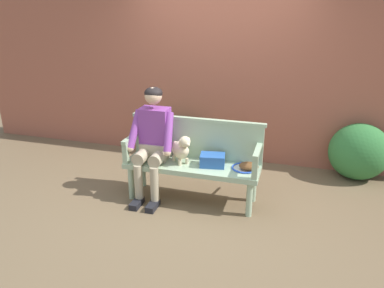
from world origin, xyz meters
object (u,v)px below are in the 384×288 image
object	(u,v)px
person_seated	(153,139)
tennis_racket	(245,167)
sports_bag	(213,160)
dog_on_bench	(181,149)
garden_bench	(192,169)
baseball_glove	(249,166)

from	to	relation	value
person_seated	tennis_racket	distance (m)	1.12
sports_bag	person_seated	bearing A→B (deg)	-177.86
dog_on_bench	garden_bench	bearing A→B (deg)	5.87
person_seated	tennis_racket	world-z (taller)	person_seated
tennis_racket	sports_bag	world-z (taller)	sports_bag
tennis_racket	baseball_glove	bearing A→B (deg)	-46.00
person_seated	dog_on_bench	world-z (taller)	person_seated
person_seated	baseball_glove	distance (m)	1.16
tennis_racket	dog_on_bench	bearing A→B (deg)	-173.67
garden_bench	tennis_racket	size ratio (longest dim) A/B	2.72
person_seated	baseball_glove	bearing A→B (deg)	1.64
dog_on_bench	sports_bag	world-z (taller)	dog_on_bench
tennis_racket	sports_bag	size ratio (longest dim) A/B	2.08
garden_bench	baseball_glove	distance (m)	0.67
person_seated	baseball_glove	xyz separation A→B (m)	(1.14, 0.03, -0.22)
dog_on_bench	tennis_racket	bearing A→B (deg)	6.33
garden_bench	baseball_glove	bearing A→B (deg)	1.99
person_seated	tennis_racket	xyz separation A→B (m)	(1.09, 0.08, -0.26)
garden_bench	person_seated	distance (m)	0.58
tennis_racket	baseball_glove	size ratio (longest dim) A/B	2.64
garden_bench	baseball_glove	size ratio (longest dim) A/B	7.19
dog_on_bench	sports_bag	size ratio (longest dim) A/B	1.29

